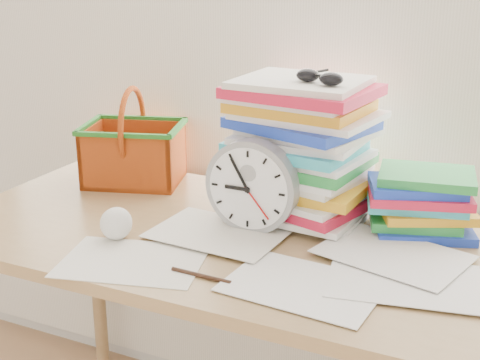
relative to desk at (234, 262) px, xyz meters
The scene contains 9 objects.
desk is the anchor object (origin of this frame).
paper_stack 0.32m from the desk, 61.83° to the left, with size 0.34×0.28×0.34m, color white, non-canonical shape.
clock 0.19m from the desk, 45.78° to the left, with size 0.22×0.22×0.04m, color #939495.
sunglasses 0.48m from the desk, 38.65° to the left, with size 0.14×0.12×0.03m, color black, non-canonical shape.
book_stack 0.46m from the desk, 26.09° to the left, with size 0.25×0.19×0.15m, color white, non-canonical shape.
basket 0.52m from the desk, 152.66° to the left, with size 0.27×0.21×0.27m, color #B94912, non-canonical shape.
crumpled_ball 0.29m from the desk, 148.56° to the right, with size 0.08×0.08×0.08m, color white.
pen 0.25m from the desk, 80.75° to the right, with size 0.01×0.01×0.14m, color black.
scattered_papers 0.08m from the desk, ahead, with size 1.26×0.42×0.02m, color white, non-canonical shape.
Camera 1 is at (0.63, 0.30, 1.37)m, focal length 50.00 mm.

